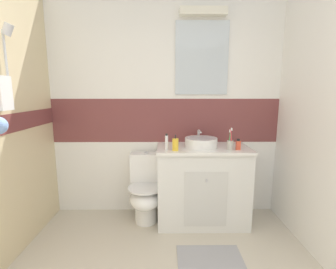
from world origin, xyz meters
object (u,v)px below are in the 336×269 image
(toilet, at_px, (146,190))
(soap_dispenser, at_px, (175,144))
(perfume_flask_small, at_px, (238,145))
(toothbrush_cup, at_px, (230,144))
(sink_basin, at_px, (201,142))
(toothpaste_tube_upright, at_px, (167,142))

(toilet, height_order, soap_dispenser, soap_dispenser)
(toilet, height_order, perfume_flask_small, perfume_flask_small)
(toothbrush_cup, bearing_deg, perfume_flask_small, -1.51)
(perfume_flask_small, bearing_deg, sink_basin, 160.09)
(toilet, relative_size, toothpaste_tube_upright, 4.53)
(toothbrush_cup, xyz_separation_m, perfume_flask_small, (0.08, -0.00, -0.00))
(toothpaste_tube_upright, distance_m, perfume_flask_small, 0.72)
(sink_basin, distance_m, toilet, 0.81)
(sink_basin, distance_m, soap_dispenser, 0.32)
(soap_dispenser, height_order, toothpaste_tube_upright, toothpaste_tube_upright)
(sink_basin, relative_size, perfume_flask_small, 3.47)
(sink_basin, bearing_deg, toilet, 177.73)
(toilet, distance_m, toothbrush_cup, 1.04)
(toothbrush_cup, distance_m, soap_dispenser, 0.56)
(sink_basin, height_order, soap_dispenser, soap_dispenser)
(soap_dispenser, bearing_deg, perfume_flask_small, 2.43)
(sink_basin, height_order, toothpaste_tube_upright, toothpaste_tube_upright)
(toothbrush_cup, bearing_deg, soap_dispenser, -176.99)
(soap_dispenser, height_order, perfume_flask_small, soap_dispenser)
(toothbrush_cup, bearing_deg, toilet, 170.15)
(toilet, relative_size, toothbrush_cup, 3.34)
(toothbrush_cup, height_order, soap_dispenser, toothbrush_cup)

